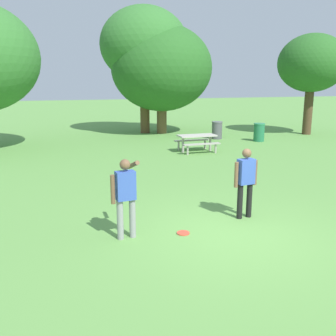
{
  "coord_description": "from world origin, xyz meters",
  "views": [
    {
      "loc": [
        -3.6,
        -6.56,
        3.12
      ],
      "look_at": [
        -0.73,
        2.16,
        1.0
      ],
      "focal_mm": 40.25,
      "sensor_mm": 36.0,
      "label": 1
    }
  ],
  "objects_px": {
    "picnic_table_near": "(197,139)",
    "tree_slender_mid": "(312,64)",
    "person_thrower": "(246,179)",
    "frisbee": "(183,233)",
    "person_catcher": "(125,193)",
    "trash_can_beside_table": "(259,132)",
    "tree_broad_center": "(144,45)",
    "trash_can_further_along": "(217,130)",
    "tree_far_right": "(162,68)"
  },
  "relations": [
    {
      "from": "trash_can_beside_table",
      "to": "tree_slender_mid",
      "type": "relative_size",
      "value": 0.17
    },
    {
      "from": "person_thrower",
      "to": "trash_can_beside_table",
      "type": "xyz_separation_m",
      "value": [
        6.5,
        9.97,
        -0.46
      ]
    },
    {
      "from": "frisbee",
      "to": "picnic_table_near",
      "type": "relative_size",
      "value": 0.16
    },
    {
      "from": "person_catcher",
      "to": "tree_broad_center",
      "type": "xyz_separation_m",
      "value": [
        4.48,
        15.42,
        4.23
      ]
    },
    {
      "from": "picnic_table_near",
      "to": "tree_broad_center",
      "type": "bearing_deg",
      "value": 94.68
    },
    {
      "from": "tree_broad_center",
      "to": "tree_slender_mid",
      "type": "height_order",
      "value": "tree_broad_center"
    },
    {
      "from": "trash_can_beside_table",
      "to": "tree_broad_center",
      "type": "relative_size",
      "value": 0.13
    },
    {
      "from": "trash_can_beside_table",
      "to": "trash_can_further_along",
      "type": "xyz_separation_m",
      "value": [
        -1.74,
        1.48,
        0.0
      ]
    },
    {
      "from": "trash_can_beside_table",
      "to": "picnic_table_near",
      "type": "bearing_deg",
      "value": -157.37
    },
    {
      "from": "person_catcher",
      "to": "picnic_table_near",
      "type": "bearing_deg",
      "value": 59.19
    },
    {
      "from": "tree_far_right",
      "to": "tree_slender_mid",
      "type": "bearing_deg",
      "value": -21.5
    },
    {
      "from": "person_thrower",
      "to": "tree_slender_mid",
      "type": "distance_m",
      "value": 16.0
    },
    {
      "from": "person_thrower",
      "to": "person_catcher",
      "type": "relative_size",
      "value": 1.0
    },
    {
      "from": "person_catcher",
      "to": "frisbee",
      "type": "distance_m",
      "value": 1.52
    },
    {
      "from": "frisbee",
      "to": "trash_can_beside_table",
      "type": "relative_size",
      "value": 0.28
    },
    {
      "from": "frisbee",
      "to": "tree_far_right",
      "type": "distance_m",
      "value": 16.18
    },
    {
      "from": "person_thrower",
      "to": "person_catcher",
      "type": "distance_m",
      "value": 2.87
    },
    {
      "from": "tree_broad_center",
      "to": "tree_slender_mid",
      "type": "relative_size",
      "value": 1.28
    },
    {
      "from": "person_catcher",
      "to": "frisbee",
      "type": "bearing_deg",
      "value": -7.86
    },
    {
      "from": "person_thrower",
      "to": "frisbee",
      "type": "distance_m",
      "value": 1.98
    },
    {
      "from": "trash_can_further_along",
      "to": "tree_broad_center",
      "type": "distance_m",
      "value": 6.74
    },
    {
      "from": "person_thrower",
      "to": "tree_slender_mid",
      "type": "bearing_deg",
      "value": 47.01
    },
    {
      "from": "frisbee",
      "to": "tree_broad_center",
      "type": "xyz_separation_m",
      "value": [
        3.31,
        15.58,
        5.17
      ]
    },
    {
      "from": "tree_far_right",
      "to": "tree_slender_mid",
      "type": "height_order",
      "value": "tree_far_right"
    },
    {
      "from": "trash_can_beside_table",
      "to": "trash_can_further_along",
      "type": "relative_size",
      "value": 1.0
    },
    {
      "from": "tree_far_right",
      "to": "tree_slender_mid",
      "type": "distance_m",
      "value": 8.75
    },
    {
      "from": "tree_broad_center",
      "to": "tree_far_right",
      "type": "height_order",
      "value": "tree_broad_center"
    },
    {
      "from": "trash_can_beside_table",
      "to": "tree_broad_center",
      "type": "bearing_deg",
      "value": 133.42
    },
    {
      "from": "tree_broad_center",
      "to": "picnic_table_near",
      "type": "bearing_deg",
      "value": -85.32
    },
    {
      "from": "frisbee",
      "to": "picnic_table_near",
      "type": "xyz_separation_m",
      "value": [
        3.87,
        8.63,
        0.55
      ]
    },
    {
      "from": "person_thrower",
      "to": "frisbee",
      "type": "relative_size",
      "value": 6.08
    },
    {
      "from": "person_thrower",
      "to": "picnic_table_near",
      "type": "relative_size",
      "value": 0.96
    },
    {
      "from": "person_thrower",
      "to": "tree_broad_center",
      "type": "bearing_deg",
      "value": 83.89
    },
    {
      "from": "picnic_table_near",
      "to": "tree_slender_mid",
      "type": "distance_m",
      "value": 9.79
    },
    {
      "from": "frisbee",
      "to": "person_catcher",
      "type": "bearing_deg",
      "value": 172.14
    },
    {
      "from": "person_catcher",
      "to": "trash_can_beside_table",
      "type": "relative_size",
      "value": 1.71
    },
    {
      "from": "tree_far_right",
      "to": "tree_slender_mid",
      "type": "xyz_separation_m",
      "value": [
        8.13,
        -3.2,
        0.23
      ]
    },
    {
      "from": "trash_can_beside_table",
      "to": "person_thrower",
      "type": "bearing_deg",
      "value": -123.08
    },
    {
      "from": "picnic_table_near",
      "to": "person_thrower",
      "type": "bearing_deg",
      "value": -104.98
    },
    {
      "from": "person_thrower",
      "to": "frisbee",
      "type": "height_order",
      "value": "person_thrower"
    },
    {
      "from": "person_thrower",
      "to": "tree_broad_center",
      "type": "distance_m",
      "value": 15.79
    },
    {
      "from": "trash_can_beside_table",
      "to": "tree_slender_mid",
      "type": "bearing_deg",
      "value": 19.63
    },
    {
      "from": "picnic_table_near",
      "to": "tree_far_right",
      "type": "xyz_separation_m",
      "value": [
        0.37,
        6.5,
        3.31
      ]
    },
    {
      "from": "picnic_table_near",
      "to": "tree_broad_center",
      "type": "distance_m",
      "value": 8.37
    },
    {
      "from": "trash_can_further_along",
      "to": "tree_slender_mid",
      "type": "relative_size",
      "value": 0.17
    },
    {
      "from": "tree_broad_center",
      "to": "tree_far_right",
      "type": "relative_size",
      "value": 1.16
    },
    {
      "from": "person_catcher",
      "to": "tree_slender_mid",
      "type": "height_order",
      "value": "tree_slender_mid"
    },
    {
      "from": "picnic_table_near",
      "to": "tree_broad_center",
      "type": "xyz_separation_m",
      "value": [
        -0.57,
        6.95,
        4.62
      ]
    },
    {
      "from": "picnic_table_near",
      "to": "tree_slender_mid",
      "type": "bearing_deg",
      "value": 21.17
    },
    {
      "from": "frisbee",
      "to": "picnic_table_near",
      "type": "distance_m",
      "value": 9.47
    }
  ]
}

